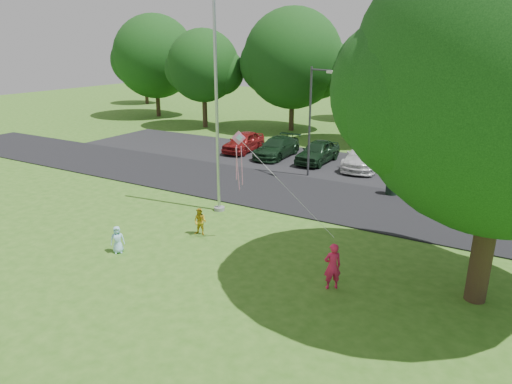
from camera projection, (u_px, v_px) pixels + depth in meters
The scene contains 14 objects.
ground at pixel (221, 272), 15.55m from camera, with size 120.00×120.00×0.00m, color #376B1C.
park_road at pixel (322, 198), 22.94m from camera, with size 60.00×6.00×0.06m, color black.
parking_strip at pixel (362, 169), 28.28m from camera, with size 42.00×7.00×0.06m, color black.
flagpole at pixel (217, 121), 20.03m from camera, with size 0.50×0.50×10.00m.
street_lamp at pixel (313, 113), 25.39m from camera, with size 1.67×0.81×6.23m.
trash_can at pixel (392, 186), 23.26m from camera, with size 0.62×0.62×0.98m.
big_tree at pixel (506, 87), 11.91m from camera, with size 9.10×8.40×10.75m.
tree_row at pixel (426, 68), 32.93m from camera, with size 64.35×11.94×10.88m.
horizon_trees at pixel (475, 80), 40.13m from camera, with size 77.46×7.20×7.02m.
parked_cars at pixel (361, 157), 28.14m from camera, with size 19.98×5.19×1.46m.
woman at pixel (332, 266), 14.31m from camera, with size 0.56×0.37×1.55m, color #DF1D4E.
child_yellow at pixel (200, 222), 18.42m from camera, with size 0.55×0.43×1.13m, color gold.
child_blue at pixel (117, 240), 16.86m from camera, with size 0.51×0.33×1.05m, color #A6E1FF.
kite at pixel (241, 152), 16.67m from camera, with size 4.65×1.76×2.67m.
Camera 1 is at (8.01, -11.44, 7.45)m, focal length 32.00 mm.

